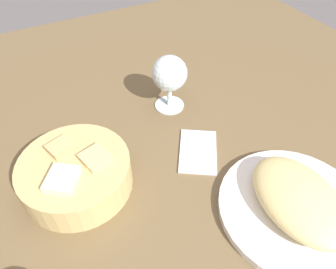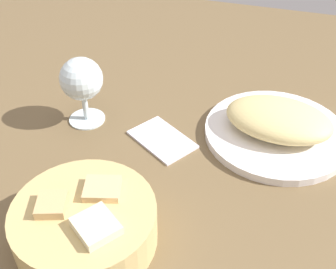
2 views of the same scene
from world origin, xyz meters
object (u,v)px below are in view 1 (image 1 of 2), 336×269
wine_glass_near (170,75)px  folded_napkin (198,150)px  plate (294,209)px  bread_basket (76,174)px

wine_glass_near → folded_napkin: wine_glass_near is taller
plate → bread_basket: 36.30cm
plate → folded_napkin: size_ratio=2.21×
plate → wine_glass_near: 34.30cm
bread_basket → folded_napkin: size_ratio=1.69×
wine_glass_near → bread_basket: bearing=116.2°
bread_basket → wine_glass_near: (11.76, -23.94, 4.98)cm
plate → folded_napkin: 19.54cm
bread_basket → wine_glass_near: size_ratio=1.51×
wine_glass_near → plate: bearing=-170.8°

